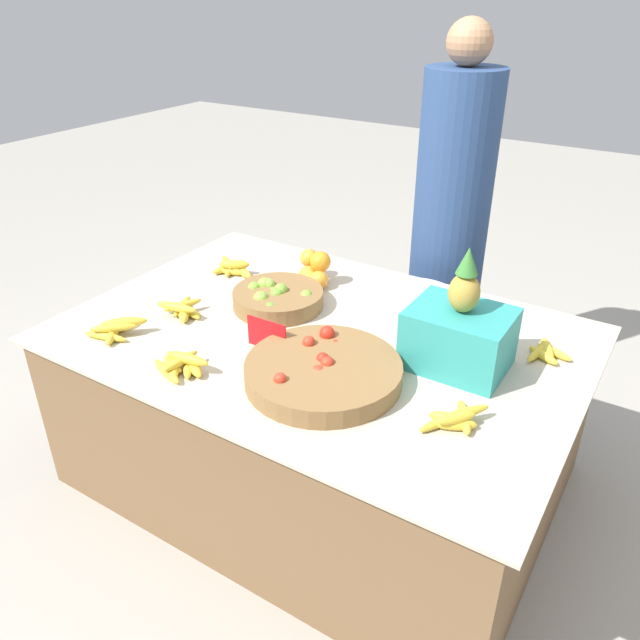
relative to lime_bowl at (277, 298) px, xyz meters
name	(u,v)px	position (x,y,z in m)	size (l,w,h in m)	color
ground_plane	(320,473)	(0.24, -0.08, -0.66)	(12.00, 12.00, 0.00)	#A39E93
market_table	(320,407)	(0.24, -0.08, -0.35)	(1.72, 1.18, 0.63)	brown
lime_bowl	(277,298)	(0.00, 0.00, 0.00)	(0.33, 0.33, 0.09)	olive
tomato_basket	(323,372)	(0.40, -0.32, 0.00)	(0.47, 0.47, 0.09)	olive
orange_pile	(314,270)	(0.01, 0.23, 0.03)	(0.16, 0.14, 0.14)	orange
metal_bowl	(415,306)	(0.46, 0.20, 0.01)	(0.30, 0.30, 0.08)	silver
price_sign	(267,335)	(0.15, -0.26, 0.02)	(0.15, 0.01, 0.10)	red
produce_crate	(459,334)	(0.70, -0.02, 0.08)	(0.30, 0.24, 0.39)	teal
banana_bunch_back_center	(456,419)	(0.81, -0.31, -0.01)	(0.15, 0.19, 0.05)	gold
banana_bunch_middle_right	(181,365)	(0.01, -0.51, -0.01)	(0.20, 0.15, 0.06)	gold
banana_bunch_front_left	(183,309)	(-0.24, -0.23, -0.01)	(0.17, 0.17, 0.06)	gold
banana_bunch_front_center	(116,329)	(-0.33, -0.46, -0.01)	(0.18, 0.17, 0.06)	gold
banana_bunch_middle_left	(233,268)	(-0.32, 0.14, -0.01)	(0.20, 0.16, 0.06)	gold
banana_bunch_front_right	(546,352)	(0.92, 0.18, -0.02)	(0.15, 0.17, 0.03)	gold
vendor_person	(449,235)	(0.35, 0.78, 0.06)	(0.32, 0.32, 1.57)	navy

